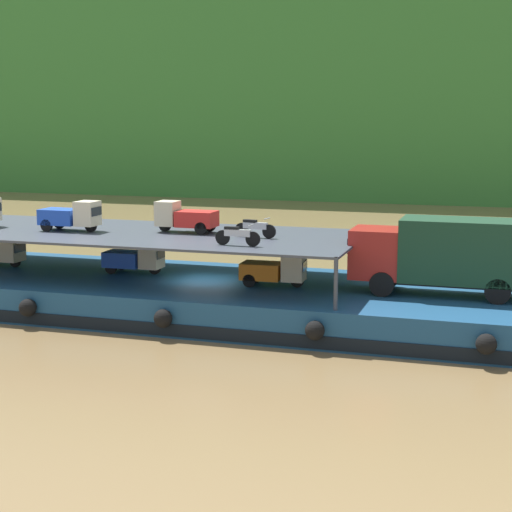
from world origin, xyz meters
The scene contains 11 objects.
ground_plane centered at (0.00, 0.00, 0.00)m, with size 400.00×400.00×0.00m, color brown.
hillside_far_bank centered at (0.00, 68.76, 17.75)m, with size 147.83×40.60×31.52m.
cargo_barge centered at (0.00, -0.03, 0.75)m, with size 30.29×9.24×1.50m.
covered_lorry centered at (10.16, 0.02, 3.19)m, with size 7.87×2.32×3.10m.
cargo_rack centered at (-3.80, 0.00, 3.44)m, with size 21.09×7.86×2.00m.
mini_truck_lower_aft centered at (-3.67, 0.60, 2.19)m, with size 2.74×1.21×1.38m.
mini_truck_lower_mid centered at (3.28, -0.29, 2.19)m, with size 2.77×1.26×1.38m.
mini_truck_upper_mid centered at (-6.25, -0.51, 4.19)m, with size 2.76×1.23×1.38m.
mini_truck_upper_fore centered at (-1.15, 0.59, 4.19)m, with size 2.74×1.21×1.38m.
motorcycle_upper_port centered at (2.31, -2.36, 3.93)m, with size 1.90×0.55×0.87m.
motorcycle_upper_centre centered at (2.31, 0.00, 3.93)m, with size 1.89×0.55×0.87m.
Camera 1 is at (12.61, -32.53, 8.49)m, focal length 56.57 mm.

